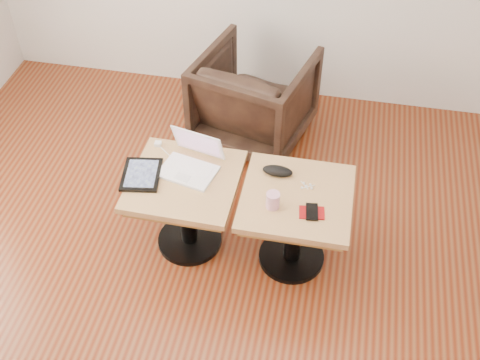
% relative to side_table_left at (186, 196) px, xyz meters
% --- Properties ---
extents(room_shell, '(4.52, 4.52, 2.71)m').
position_rel_side_table_left_xyz_m(room_shell, '(0.31, -0.55, 0.94)').
color(room_shell, brown).
rests_on(room_shell, ground).
extents(side_table_left, '(0.61, 0.61, 0.55)m').
position_rel_side_table_left_xyz_m(side_table_left, '(0.00, 0.00, 0.00)').
color(side_table_left, black).
rests_on(side_table_left, ground).
extents(side_table_right, '(0.61, 0.61, 0.55)m').
position_rel_side_table_left_xyz_m(side_table_right, '(0.64, -0.01, 0.00)').
color(side_table_right, black).
rests_on(side_table_right, ground).
extents(laptop, '(0.36, 0.34, 0.21)m').
position_rel_side_table_left_xyz_m(laptop, '(0.02, 0.10, 0.18)').
color(laptop, white).
rests_on(laptop, side_table_left).
extents(tablet, '(0.25, 0.30, 0.02)m').
position_rel_side_table_left_xyz_m(tablet, '(-0.24, -0.03, 0.15)').
color(tablet, black).
rests_on(tablet, side_table_left).
extents(charging_adapter, '(0.04, 0.04, 0.02)m').
position_rel_side_table_left_xyz_m(charging_adapter, '(-0.23, 0.25, 0.15)').
color(charging_adapter, white).
rests_on(charging_adapter, side_table_left).
extents(glasses_case, '(0.17, 0.08, 0.05)m').
position_rel_side_table_left_xyz_m(glasses_case, '(0.51, 0.14, 0.16)').
color(glasses_case, black).
rests_on(glasses_case, side_table_right).
extents(striped_cup, '(0.08, 0.08, 0.09)m').
position_rel_side_table_left_xyz_m(striped_cup, '(0.52, -0.11, 0.18)').
color(striped_cup, '#BE3E76').
rests_on(striped_cup, side_table_right).
extents(earbuds_tangle, '(0.08, 0.05, 0.01)m').
position_rel_side_table_left_xyz_m(earbuds_tangle, '(0.68, 0.07, 0.14)').
color(earbuds_tangle, white).
rests_on(earbuds_tangle, side_table_right).
extents(phone_on_sleeve, '(0.14, 0.13, 0.02)m').
position_rel_side_table_left_xyz_m(phone_on_sleeve, '(0.73, -0.12, 0.14)').
color(phone_on_sleeve, maroon).
rests_on(phone_on_sleeve, side_table_right).
extents(armchair, '(0.90, 0.91, 0.68)m').
position_rel_side_table_left_xyz_m(armchair, '(0.20, 1.10, -0.07)').
color(armchair, black).
rests_on(armchair, ground).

